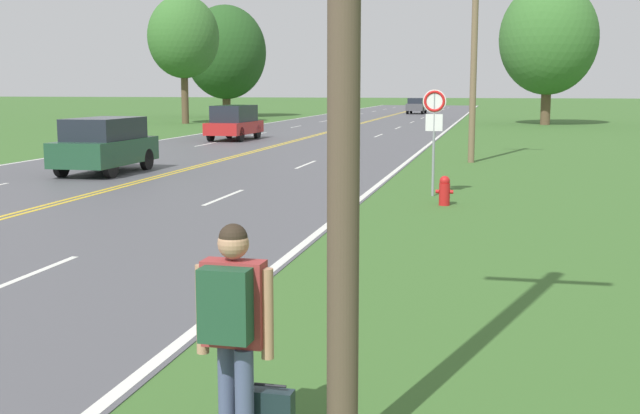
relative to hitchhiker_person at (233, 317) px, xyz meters
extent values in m
cube|color=silver|center=(-4.99, 4.90, -1.11)|extent=(0.12, 3.00, 0.00)
cube|color=silver|center=(-4.99, 13.90, -1.11)|extent=(0.12, 3.00, 0.00)
cube|color=silver|center=(-4.99, 22.90, -1.11)|extent=(0.12, 3.00, 0.00)
cube|color=silver|center=(-4.99, 31.90, -1.11)|extent=(0.12, 3.00, 0.00)
cube|color=silver|center=(-4.99, 40.90, -1.11)|extent=(0.12, 3.00, 0.00)
cube|color=silver|center=(-4.99, 49.90, -1.11)|extent=(0.12, 3.00, 0.00)
cube|color=silver|center=(-4.99, 58.90, -1.11)|extent=(0.12, 3.00, 0.00)
cube|color=silver|center=(-4.99, 67.90, -1.11)|extent=(0.12, 3.00, 0.00)
cube|color=silver|center=(-4.99, 76.90, -1.11)|extent=(0.12, 3.00, 0.00)
cube|color=silver|center=(-4.99, 85.90, -1.11)|extent=(0.12, 3.00, 0.00)
cube|color=silver|center=(-4.99, 94.90, -1.11)|extent=(0.12, 3.00, 0.00)
cube|color=silver|center=(-4.99, 103.90, -1.11)|extent=(0.12, 3.00, 0.00)
cube|color=silver|center=(-12.28, 22.90, -1.11)|extent=(0.12, 3.00, 0.00)
cube|color=silver|center=(-12.28, 31.90, -1.11)|extent=(0.12, 3.00, 0.00)
cube|color=silver|center=(-12.28, 40.90, -1.11)|extent=(0.12, 3.00, 0.00)
cube|color=silver|center=(-12.28, 49.90, -1.11)|extent=(0.12, 3.00, 0.00)
cube|color=silver|center=(-12.28, 58.90, -1.11)|extent=(0.12, 3.00, 0.00)
cube|color=silver|center=(-12.28, 67.90, -1.11)|extent=(0.12, 3.00, 0.00)
cube|color=silver|center=(-12.28, 76.90, -1.11)|extent=(0.12, 3.00, 0.00)
cube|color=silver|center=(-12.28, 85.90, -1.11)|extent=(0.12, 3.00, 0.00)
cube|color=silver|center=(-12.28, 94.90, -1.11)|extent=(0.12, 3.00, 0.00)
cube|color=silver|center=(-12.28, 103.90, -1.11)|extent=(0.12, 3.00, 0.00)
cylinder|color=#475175|center=(-0.10, 0.13, -0.68)|extent=(0.15, 0.15, 0.89)
cylinder|color=#475175|center=(0.10, -0.04, -0.68)|extent=(0.15, 0.15, 0.89)
cube|color=#993333|center=(0.00, 0.04, 0.10)|extent=(0.48, 0.21, 0.66)
sphere|color=tan|center=(0.00, 0.04, 0.56)|extent=(0.24, 0.24, 0.24)
sphere|color=#2D2319|center=(0.00, 0.04, 0.60)|extent=(0.22, 0.22, 0.22)
cylinder|color=tan|center=(-0.26, 0.05, 0.03)|extent=(0.10, 0.10, 0.70)
cylinder|color=tan|center=(0.26, 0.04, 0.03)|extent=(0.10, 0.10, 0.70)
cube|color=#1E472D|center=(0.00, -0.15, 0.13)|extent=(0.39, 0.19, 0.56)
cylinder|color=black|center=(0.26, 0.12, -0.57)|extent=(0.26, 0.03, 0.02)
cylinder|color=red|center=(0.67, 13.81, -0.85)|extent=(0.26, 0.26, 0.54)
sphere|color=red|center=(0.67, 13.81, -0.53)|extent=(0.25, 0.25, 0.25)
cylinder|color=red|center=(0.84, 13.81, -0.79)|extent=(0.08, 0.09, 0.09)
cylinder|color=red|center=(0.50, 13.81, -0.79)|extent=(0.08, 0.09, 0.09)
cylinder|color=gray|center=(0.26, 15.44, 0.24)|extent=(0.07, 0.07, 2.73)
cylinder|color=white|center=(0.26, 15.42, 1.35)|extent=(0.60, 0.02, 0.60)
torus|color=red|center=(0.26, 15.41, 1.35)|extent=(0.55, 0.07, 0.55)
cube|color=white|center=(0.26, 15.42, 0.80)|extent=(0.44, 0.02, 0.44)
cylinder|color=brown|center=(0.89, 25.20, 3.24)|extent=(0.24, 0.24, 8.72)
cylinder|color=brown|center=(-23.37, 66.79, 0.27)|extent=(0.76, 0.76, 2.80)
ellipsoid|color=#234C1E|center=(-23.37, 66.79, 4.89)|extent=(7.56, 7.56, 8.70)
cylinder|color=brown|center=(-21.88, 52.89, 1.02)|extent=(0.54, 0.54, 4.28)
ellipsoid|color=#386B2D|center=(-21.88, 52.89, 5.47)|extent=(5.44, 5.44, 6.26)
cylinder|color=brown|center=(5.20, 57.03, 0.53)|extent=(0.72, 0.72, 3.31)
ellipsoid|color=#386B2D|center=(5.20, 57.03, 5.24)|extent=(7.20, 7.20, 8.28)
cylinder|color=black|center=(-11.63, 19.95, -0.76)|extent=(0.20, 0.73, 0.73)
cylinder|color=black|center=(-9.93, 19.95, -0.76)|extent=(0.20, 0.73, 0.73)
cylinder|color=black|center=(-11.63, 17.31, -0.76)|extent=(0.20, 0.73, 0.73)
cylinder|color=black|center=(-9.93, 17.31, -0.76)|extent=(0.20, 0.73, 0.73)
cube|color=#1E472D|center=(-10.78, 18.63, -0.39)|extent=(1.90, 4.27, 0.80)
cube|color=#1E232D|center=(-10.78, 18.63, 0.36)|extent=(1.67, 2.99, 0.71)
cylinder|color=black|center=(-12.78, 36.83, -0.74)|extent=(0.22, 0.77, 0.77)
cylinder|color=black|center=(-11.13, 36.79, -0.74)|extent=(0.22, 0.77, 0.77)
cylinder|color=black|center=(-12.85, 34.12, -0.74)|extent=(0.22, 0.77, 0.77)
cylinder|color=black|center=(-11.20, 34.07, -0.74)|extent=(0.22, 0.77, 0.77)
cube|color=#A81E1E|center=(-11.99, 35.45, -0.46)|extent=(1.97, 4.43, 0.64)
cube|color=#1E232D|center=(-11.99, 35.45, 0.29)|extent=(1.71, 3.11, 0.87)
cylinder|color=black|center=(-5.98, 77.84, -0.73)|extent=(0.23, 0.79, 0.78)
cylinder|color=black|center=(-7.52, 77.89, -0.73)|extent=(0.23, 0.79, 0.78)
cylinder|color=black|center=(-5.89, 80.38, -0.73)|extent=(0.23, 0.79, 0.78)
cylinder|color=black|center=(-7.43, 80.43, -0.73)|extent=(0.23, 0.79, 0.78)
cube|color=#47474C|center=(-6.71, 79.14, -0.41)|extent=(1.88, 4.15, 0.73)
cube|color=#1E232D|center=(-6.71, 79.14, 0.25)|extent=(1.63, 2.92, 0.57)
camera|label=1|loc=(1.94, -5.60, 1.73)|focal=45.00mm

